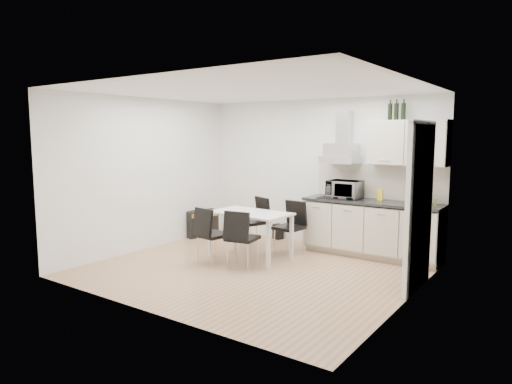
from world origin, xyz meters
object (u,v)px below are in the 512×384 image
kitchenette (375,206)px  chair_far_right (289,228)px  guitar_amp (202,223)px  chair_near_left (213,235)px  chair_near_right (242,239)px  chair_far_left (253,223)px  dining_table (250,218)px  floor_speaker (278,232)px

kitchenette → chair_far_right: bearing=-149.9°
chair_far_right → guitar_amp: size_ratio=1.31×
chair_near_left → chair_near_right: 0.51m
chair_near_right → chair_far_left: bearing=108.0°
chair_far_left → guitar_amp: size_ratio=1.31×
dining_table → guitar_amp: (-1.70, 0.74, -0.40)m
kitchenette → floor_speaker: size_ratio=8.94×
chair_near_left → floor_speaker: bearing=102.4°
floor_speaker → chair_far_right: bearing=-28.4°
kitchenette → chair_near_right: size_ratio=2.86×
chair_far_right → chair_near_right: (-0.17, -1.06, 0.00)m
dining_table → chair_near_left: bearing=-113.0°
chair_near_right → guitar_amp: bearing=137.1°
kitchenette → dining_table: size_ratio=1.94×
chair_far_right → chair_near_right: 1.07m
chair_far_right → kitchenette: bearing=-144.1°
kitchenette → floor_speaker: (-1.95, 0.17, -0.69)m
kitchenette → chair_near_left: bearing=-135.6°
dining_table → chair_near_left: size_ratio=1.48×
chair_far_left → chair_near_left: size_ratio=1.00×
kitchenette → chair_far_left: kitchenette is taller
kitchenette → floor_speaker: bearing=175.2°
chair_near_right → guitar_amp: size_ratio=1.31×
guitar_amp → dining_table: bearing=-2.9°
kitchenette → floor_speaker: kitchenette is taller
chair_far_right → dining_table: bearing=59.9°
dining_table → chair_far_left: (-0.36, 0.61, -0.22)m
dining_table → floor_speaker: size_ratio=4.62×
chair_far_left → floor_speaker: (0.01, 0.80, -0.30)m
chair_near_left → guitar_amp: size_ratio=1.31×
kitchenette → guitar_amp: (-3.29, -0.50, -0.57)m
chair_near_right → dining_table: bearing=104.2°
chair_near_left → kitchenette: bearing=54.3°
kitchenette → chair_far_right: kitchenette is taller
chair_far_left → chair_near_left: bearing=116.6°
chair_far_left → chair_near_right: same height
kitchenette → chair_far_right: size_ratio=2.86×
guitar_amp → floor_speaker: size_ratio=2.38×
chair_near_left → guitar_amp: (-1.42, 1.32, -0.18)m
chair_far_right → floor_speaker: size_ratio=3.12×
guitar_amp → kitchenette: bearing=29.3°
chair_near_left → floor_speaker: chair_near_left is taller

